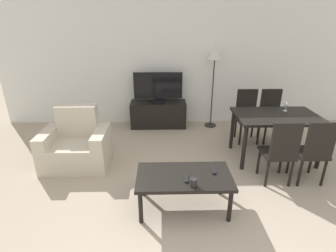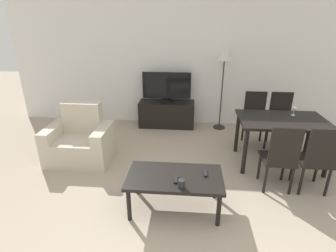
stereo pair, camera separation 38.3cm
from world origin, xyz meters
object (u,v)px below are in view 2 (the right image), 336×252
Objects in this scene: dining_table at (282,125)px; dining_chair_near at (280,156)px; armchair at (80,142)px; dining_chair_far_left at (255,116)px; tv_stand at (167,114)px; floor_lamp at (224,59)px; remote_secondary at (205,173)px; tv at (167,87)px; cup_white_near at (181,184)px; coffee_table at (175,180)px; dining_chair_near_right at (317,157)px; remote_primary at (176,179)px; wine_glass_left at (294,109)px; dining_chair_far at (281,117)px.

dining_chair_near reaches higher than dining_table.
armchair is 2.99m from dining_chair_far_left.
dining_chair_far_left is at bearing -22.61° from tv_stand.
dining_table is at bearing -37.10° from tv_stand.
floor_lamp reaches higher than remote_secondary.
tv_stand is at bearing 51.02° from armchair.
tv reaches higher than remote_secondary.
dining_chair_far_left reaches higher than cup_white_near.
dining_chair_near_right reaches higher than coffee_table.
coffee_table is 0.10m from remote_primary.
dining_table is 8.67× the size of wine_glass_left.
dining_chair_near is 1.05m from wine_glass_left.
dining_chair_near is at bearing -52.45° from tv.
dining_chair_far_left is 6.22× the size of remote_primary.
dining_chair_near_right is at bearing -45.63° from tv.
coffee_table is at bearing -34.23° from armchair.
floor_lamp is (-0.97, 0.66, 0.89)m from dining_chair_far.
floor_lamp is at bearing 104.13° from dining_chair_near.
remote_secondary is at bearing 47.87° from cup_white_near.
armchair is 1.96m from tv_stand.
tv_stand reaches higher than remote_secondary.
dining_table reaches higher than remote_primary.
dining_chair_near is 1.51m from dining_chair_far.
floor_lamp reaches higher than dining_chair_far_left.
remote_primary is at bearing -122.90° from dining_chair_far_left.
tv_stand is 2.84m from cup_white_near.
tv_stand is at bearing 179.14° from floor_lamp.
coffee_table is 0.67× the size of floor_lamp.
remote_primary and remote_secondary have the same top height.
tv_stand is 0.69× the size of floor_lamp.
tv_stand is at bearing 149.23° from wine_glass_left.
coffee_table is (0.32, -2.59, -0.43)m from tv.
dining_chair_far reaches higher than armchair.
coffee_table is 2.25m from wine_glass_left.
tv is (1.24, 1.52, 0.53)m from armchair.
dining_table is 1.63m from remote_secondary.
coffee_table is 1.81m from dining_chair_near_right.
tv is 6.47× the size of remote_secondary.
remote_primary is at bearing -139.92° from dining_table.
tv is 1.24m from floor_lamp.
dining_chair_far is 0.64m from wine_glass_left.
dining_chair_near_right is at bearing -10.15° from armchair.
remote_primary is (-0.76, -2.65, -0.94)m from floor_lamp.
dining_chair_near_right is at bearing 15.59° from remote_secondary.
tv reaches higher than cup_white_near.
remote_primary is (0.34, -2.67, -0.37)m from tv.
dining_chair_near is (1.63, -2.12, 0.24)m from tv_stand.
remote_secondary is at bearing -164.41° from dining_chair_near_right.
dining_chair_far is 2.70m from cup_white_near.
dining_chair_far is 1.00× the size of dining_chair_near_right.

